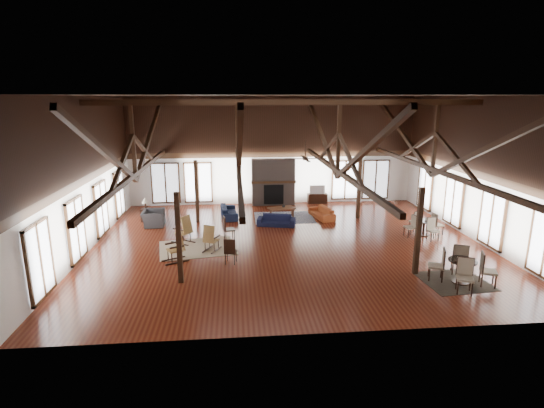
{
  "coord_description": "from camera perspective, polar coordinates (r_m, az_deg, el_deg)",
  "views": [
    {
      "loc": [
        -2.17,
        -16.67,
        5.95
      ],
      "look_at": [
        -0.58,
        1.0,
        1.46
      ],
      "focal_mm": 28.0,
      "sensor_mm": 36.0,
      "label": 1
    }
  ],
  "objects": [
    {
      "name": "cup_near",
      "position": [
        15.23,
        23.86,
        -6.67
      ],
      "size": [
        0.16,
        0.16,
        0.1
      ],
      "primitive_type": "imported",
      "rotation": [
        0.0,
        0.0,
        -0.42
      ],
      "color": "#B2B2B2",
      "rests_on": "cafe_table_near"
    },
    {
      "name": "side_chair_a",
      "position": [
        18.08,
        -6.11,
        -3.05
      ],
      "size": [
        0.53,
        0.53,
        1.06
      ],
      "rotation": [
        0.0,
        0.0,
        -1.36
      ],
      "color": "black",
      "rests_on": "floor"
    },
    {
      "name": "sofa_navy_front",
      "position": [
        20.14,
        0.59,
        -2.21
      ],
      "size": [
        1.9,
        1.09,
        0.52
      ],
      "primitive_type": "imported",
      "rotation": [
        0.0,
        0.0,
        -0.23
      ],
      "color": "black",
      "rests_on": "floor"
    },
    {
      "name": "ceiling_fan",
      "position": [
        16.05,
        4.5,
        6.22
      ],
      "size": [
        1.6,
        1.6,
        0.75
      ],
      "color": "black",
      "rests_on": "roof_truss"
    },
    {
      "name": "cafe_table_far",
      "position": [
        19.86,
        19.75,
        -2.67
      ],
      "size": [
        1.85,
        1.85,
        0.95
      ],
      "rotation": [
        0.0,
        0.0,
        0.15
      ],
      "color": "black",
      "rests_on": "floor"
    },
    {
      "name": "rocking_chair_b",
      "position": [
        16.95,
        -8.3,
        -4.67
      ],
      "size": [
        0.77,
        0.96,
        1.09
      ],
      "rotation": [
        0.0,
        0.0,
        -0.44
      ],
      "color": "olive",
      "rests_on": "floor"
    },
    {
      "name": "ceiling",
      "position": [
        16.81,
        2.34,
        14.36
      ],
      "size": [
        16.0,
        14.0,
        0.02
      ],
      "primitive_type": "cube",
      "color": "black",
      "rests_on": "wall_back"
    },
    {
      "name": "rug_tan",
      "position": [
        17.56,
        -9.99,
        -5.81
      ],
      "size": [
        3.34,
        2.82,
        0.01
      ],
      "primitive_type": "cube",
      "rotation": [
        0.0,
        0.0,
        0.17
      ],
      "color": "tan",
      "rests_on": "floor"
    },
    {
      "name": "wall_right",
      "position": [
        19.75,
        26.0,
        4.17
      ],
      "size": [
        0.02,
        14.0,
        6.0
      ],
      "primitive_type": "cube",
      "color": "white",
      "rests_on": "floor"
    },
    {
      "name": "sofa_navy_left",
      "position": [
        21.68,
        -5.79,
        -1.03
      ],
      "size": [
        2.0,
        0.93,
        0.57
      ],
      "primitive_type": "imported",
      "rotation": [
        0.0,
        0.0,
        1.66
      ],
      "color": "black",
      "rests_on": "floor"
    },
    {
      "name": "rug_dark",
      "position": [
        15.54,
        23.3,
        -9.51
      ],
      "size": [
        2.24,
        2.07,
        0.01
      ],
      "primitive_type": "cube",
      "rotation": [
        0.0,
        0.0,
        0.09
      ],
      "color": "black",
      "rests_on": "floor"
    },
    {
      "name": "post_grid",
      "position": [
        17.38,
        2.19,
        -0.56
      ],
      "size": [
        8.16,
        7.16,
        3.05
      ],
      "color": "#321D0E",
      "rests_on": "floor"
    },
    {
      "name": "cup_far",
      "position": [
        19.83,
        20.04,
        -1.93
      ],
      "size": [
        0.17,
        0.17,
        0.1
      ],
      "primitive_type": "imported",
      "rotation": [
        0.0,
        0.0,
        -0.4
      ],
      "color": "#B2B2B2",
      "rests_on": "cafe_table_far"
    },
    {
      "name": "floor",
      "position": [
        17.83,
        2.15,
        -5.3
      ],
      "size": [
        16.0,
        16.0,
        0.0
      ],
      "primitive_type": "plane",
      "color": "maroon",
      "rests_on": "ground"
    },
    {
      "name": "side_chair_b",
      "position": [
        15.56,
        -5.65,
        -6.09
      ],
      "size": [
        0.49,
        0.49,
        0.99
      ],
      "rotation": [
        0.0,
        0.0,
        -0.2
      ],
      "color": "black",
      "rests_on": "floor"
    },
    {
      "name": "sofa_orange",
      "position": [
        21.59,
        6.72,
        -1.16
      ],
      "size": [
        1.94,
        1.1,
        0.53
      ],
      "primitive_type": "imported",
      "rotation": [
        0.0,
        0.0,
        -1.35
      ],
      "color": "#9E441E",
      "rests_on": "floor"
    },
    {
      "name": "wall_front",
      "position": [
        10.34,
        7.18,
        -2.49
      ],
      "size": [
        16.0,
        0.02,
        6.0
      ],
      "primitive_type": "cube",
      "color": "white",
      "rests_on": "floor"
    },
    {
      "name": "roof_truss",
      "position": [
        16.92,
        2.27,
        7.67
      ],
      "size": [
        15.6,
        14.07,
        3.14
      ],
      "color": "#321D0E",
      "rests_on": "wall_back"
    },
    {
      "name": "tv_console",
      "position": [
        24.56,
        6.12,
        0.76
      ],
      "size": [
        1.11,
        0.42,
        0.56
      ],
      "primitive_type": "cube",
      "color": "black",
      "rests_on": "floor"
    },
    {
      "name": "vase",
      "position": [
        21.51,
        1.56,
        -0.22
      ],
      "size": [
        0.2,
        0.2,
        0.17
      ],
      "primitive_type": "imported",
      "rotation": [
        0.0,
        0.0,
        -0.3
      ],
      "color": "#B2B2B2",
      "rests_on": "coffee_table"
    },
    {
      "name": "television",
      "position": [
        24.43,
        6.07,
        1.97
      ],
      "size": [
        0.88,
        0.13,
        0.5
      ],
      "primitive_type": "imported",
      "rotation": [
        0.0,
        0.0,
        -0.02
      ],
      "color": "#B2B2B2",
      "rests_on": "tv_console"
    },
    {
      "name": "rocking_chair_c",
      "position": [
        16.18,
        -12.6,
        -5.63
      ],
      "size": [
        1.04,
        0.85,
        1.18
      ],
      "rotation": [
        0.0,
        0.0,
        2.04
      ],
      "color": "olive",
      "rests_on": "floor"
    },
    {
      "name": "wall_back",
      "position": [
        23.95,
        0.09,
        7.12
      ],
      "size": [
        16.0,
        0.02,
        6.0
      ],
      "primitive_type": "cube",
      "color": "white",
      "rests_on": "floor"
    },
    {
      "name": "fireplace",
      "position": [
        23.9,
        0.16,
        2.95
      ],
      "size": [
        2.5,
        0.69,
        2.6
      ],
      "color": "brown",
      "rests_on": "floor"
    },
    {
      "name": "wall_left",
      "position": [
        17.91,
        -24.12,
        3.47
      ],
      "size": [
        0.02,
        14.0,
        6.0
      ],
      "primitive_type": "cube",
      "color": "white",
      "rests_on": "floor"
    },
    {
      "name": "side_table_lamp",
      "position": [
        21.76,
        -16.59,
        -1.05
      ],
      "size": [
        0.47,
        0.47,
        1.19
      ],
      "color": "black",
      "rests_on": "floor"
    },
    {
      "name": "armchair",
      "position": [
        20.88,
        -15.66,
        -1.85
      ],
      "size": [
        1.16,
        1.02,
        0.73
      ],
      "primitive_type": "imported",
      "rotation": [
        0.0,
        0.0,
        1.6
      ],
      "color": "#2C2B2E",
      "rests_on": "floor"
    },
    {
      "name": "rocking_chair_a",
      "position": [
        18.02,
        -11.65,
        -3.49
      ],
      "size": [
        1.04,
        0.95,
        1.2
      ],
      "rotation": [
        0.0,
        0.0,
        0.93
      ],
      "color": "olive",
      "rests_on": "floor"
    },
    {
      "name": "rug_navy",
      "position": [
        21.55,
        1.62,
        -1.82
      ],
      "size": [
        2.99,
        2.26,
        0.01
      ],
      "primitive_type": "cube",
      "rotation": [
        0.0,
        0.0,
        -0.01
      ],
      "color": "#1A234B",
      "rests_on": "floor"
    },
    {
      "name": "coffee_table",
      "position": [
        21.48,
        1.3,
        -0.64
      ],
      "size": [
        1.47,
        1.05,
        0.51
      ],
      "rotation": [
        0.0,
        0.0,
        0.32
      ],
      "color": "brown",
      "rests_on": "floor"
    },
    {
      "name": "cafe_table_near",
      "position": [
        15.33,
        24.19,
        -7.74
      ],
      "size": [
        2.13,
        2.13,
        1.1
      ],
      "rotation": [
        0.0,
        0.0,
        -0.39
      ],
      "color": "black",
      "rests_on": "floor"
    }
  ]
}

